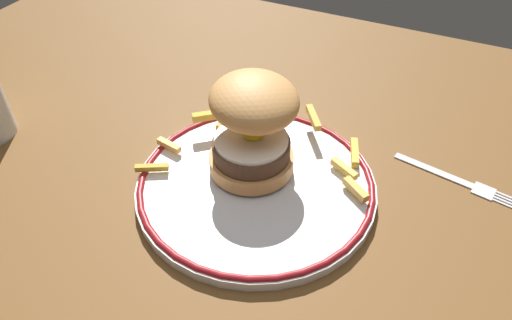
% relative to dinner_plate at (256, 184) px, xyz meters
% --- Properties ---
extents(ground_plane, '(1.41, 1.06, 0.04)m').
position_rel_dinner_plate_xyz_m(ground_plane, '(0.04, -0.04, -0.03)').
color(ground_plane, brown).
extents(dinner_plate, '(0.28, 0.28, 0.02)m').
position_rel_dinner_plate_xyz_m(dinner_plate, '(0.00, 0.00, 0.00)').
color(dinner_plate, silver).
rests_on(dinner_plate, ground_plane).
extents(burger, '(0.15, 0.15, 0.11)m').
position_rel_dinner_plate_xyz_m(burger, '(-0.02, 0.03, 0.06)').
color(burger, tan).
rests_on(burger, dinner_plate).
extents(fries_pile, '(0.27, 0.19, 0.03)m').
position_rel_dinner_plate_xyz_m(fries_pile, '(-0.01, 0.06, 0.02)').
color(fries_pile, gold).
rests_on(fries_pile, dinner_plate).
extents(fork, '(0.14, 0.04, 0.00)m').
position_rel_dinner_plate_xyz_m(fork, '(0.21, 0.12, -0.01)').
color(fork, silver).
rests_on(fork, ground_plane).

